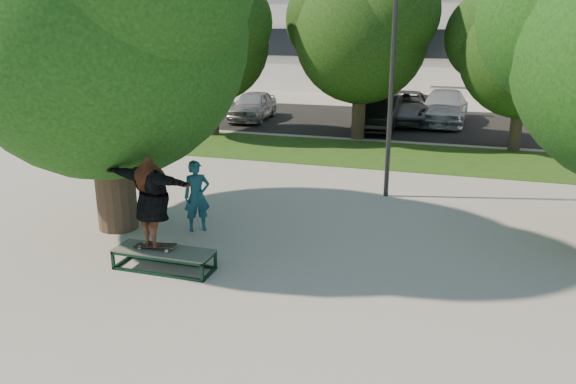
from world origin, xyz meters
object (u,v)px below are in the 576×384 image
(grind_box, at_px, (164,260))
(bystander, at_px, (197,196))
(lamppost, at_px, (392,70))
(car_silver_b, at_px, (444,107))
(car_dark, at_px, (380,113))
(car_silver_a, at_px, (253,106))
(tree_left, at_px, (98,13))
(car_grey, at_px, (405,107))

(grind_box, xyz_separation_m, bystander, (-0.29, 1.98, 0.57))
(lamppost, bearing_deg, car_silver_b, 85.28)
(grind_box, xyz_separation_m, car_dark, (1.71, 14.68, 0.50))
(car_silver_b, bearing_deg, car_dark, -134.70)
(car_silver_a, bearing_deg, tree_left, -85.96)
(car_silver_a, bearing_deg, car_dark, -10.39)
(tree_left, distance_m, car_dark, 14.03)
(grind_box, distance_m, car_silver_a, 15.84)
(grind_box, height_order, car_dark, car_dark)
(bystander, distance_m, car_dark, 12.85)
(car_grey, bearing_deg, car_silver_b, 4.60)
(car_grey, bearing_deg, tree_left, -108.84)
(car_dark, relative_size, car_silver_b, 0.87)
(bystander, bearing_deg, car_grey, 43.81)
(car_grey, bearing_deg, bystander, -102.61)
(car_grey, bearing_deg, lamppost, -88.33)
(car_grey, height_order, car_silver_b, car_silver_b)
(tree_left, relative_size, car_grey, 1.50)
(grind_box, xyz_separation_m, car_silver_b, (4.15, 16.95, 0.50))
(tree_left, height_order, grind_box, tree_left)
(car_grey, xyz_separation_m, car_silver_b, (1.62, 0.18, 0.03))
(grind_box, relative_size, car_silver_a, 0.48)
(grind_box, height_order, car_silver_b, car_silver_b)
(car_silver_a, bearing_deg, car_grey, 8.44)
(lamppost, bearing_deg, grind_box, -119.79)
(tree_left, bearing_deg, grind_box, -39.25)
(grind_box, relative_size, car_grey, 0.38)
(tree_left, relative_size, bystander, 4.69)
(tree_left, distance_m, car_silver_b, 16.89)
(lamppost, distance_m, car_silver_a, 12.37)
(tree_left, xyz_separation_m, grind_box, (2.08, -1.70, -4.23))
(tree_left, distance_m, lamppost, 6.70)
(bystander, distance_m, car_silver_a, 13.85)
(car_silver_a, bearing_deg, lamppost, -57.39)
(car_grey, distance_m, car_silver_b, 1.63)
(car_dark, bearing_deg, bystander, -97.69)
(car_silver_a, distance_m, car_dark, 5.78)
(car_silver_a, relative_size, car_dark, 0.90)
(bystander, bearing_deg, car_silver_a, 70.28)
(car_silver_a, xyz_separation_m, car_silver_b, (8.18, 1.64, 0.05))
(lamppost, height_order, car_dark, lamppost)
(bystander, distance_m, car_grey, 15.06)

